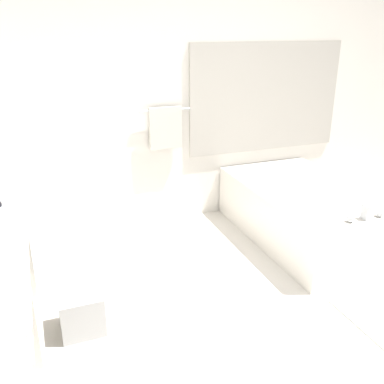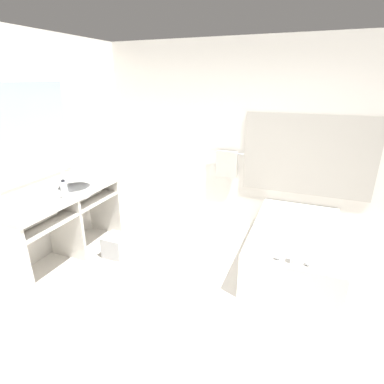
{
  "view_description": "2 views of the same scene",
  "coord_description": "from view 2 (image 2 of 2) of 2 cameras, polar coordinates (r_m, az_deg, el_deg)",
  "views": [
    {
      "loc": [
        -1.5,
        -1.71,
        1.89
      ],
      "look_at": [
        -0.45,
        1.04,
        0.75
      ],
      "focal_mm": 40.0,
      "sensor_mm": 36.0,
      "label": 1
    },
    {
      "loc": [
        0.82,
        -2.05,
        2.16
      ],
      "look_at": [
        -0.42,
        1.06,
        0.9
      ],
      "focal_mm": 28.0,
      "sensor_mm": 36.0,
      "label": 2
    }
  ],
  "objects": [
    {
      "name": "vanity_counter",
      "position": [
        4.02,
        -23.06,
        -3.02
      ],
      "size": [
        0.6,
        1.6,
        0.89
      ],
      "color": "silver",
      "rests_on": "ground_plane"
    },
    {
      "name": "bathtub",
      "position": [
        3.89,
        18.98,
        -9.66
      ],
      "size": [
        1.01,
        1.68,
        0.62
      ],
      "color": "silver",
      "rests_on": "ground_plane"
    },
    {
      "name": "bath_mat",
      "position": [
        3.05,
        12.93,
        -25.04
      ],
      "size": [
        0.52,
        0.62,
        0.02
      ],
      "color": "white",
      "rests_on": "ground_plane"
    },
    {
      "name": "water_bottle_1",
      "position": [
        3.68,
        -23.14,
        0.37
      ],
      "size": [
        0.07,
        0.07,
        0.22
      ],
      "color": "white",
      "rests_on": "vanity_counter"
    },
    {
      "name": "waste_bin",
      "position": [
        4.07,
        -14.26,
        -9.88
      ],
      "size": [
        0.28,
        0.28,
        0.28
      ],
      "color": "#B2B2B2",
      "rests_on": "ground_plane"
    },
    {
      "name": "ground_plane",
      "position": [
        3.09,
        -0.11,
        -23.77
      ],
      "size": [
        16.0,
        16.0,
        0.0
      ],
      "primitive_type": "plane",
      "color": "silver",
      "rests_on": "ground"
    },
    {
      "name": "sink_faucet",
      "position": [
        4.16,
        -23.32,
        2.31
      ],
      "size": [
        0.09,
        0.04,
        0.18
      ],
      "color": "silver",
      "rests_on": "vanity_counter"
    },
    {
      "name": "wall_back_with_blinds",
      "position": [
        4.43,
        11.19,
        9.59
      ],
      "size": [
        7.4,
        0.13,
        2.7
      ],
      "color": "white",
      "rests_on": "ground_plane"
    }
  ]
}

